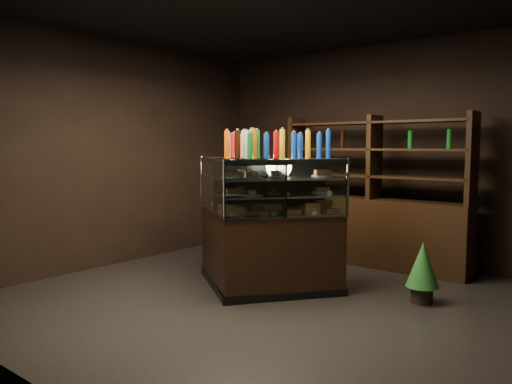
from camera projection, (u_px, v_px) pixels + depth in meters
ground at (264, 297)px, 5.28m from camera, size 5.00×5.00×0.00m
room_shell at (264, 112)px, 5.10m from camera, size 5.02×5.02×3.01m
display_case at (259, 245)px, 5.55m from camera, size 1.91×1.48×1.47m
food_display at (259, 192)px, 5.49m from camera, size 1.50×1.07×0.45m
bottles_top at (259, 145)px, 5.45m from camera, size 1.33×0.93×0.30m
potted_conifer at (423, 264)px, 5.06m from camera, size 0.33×0.33×0.71m
back_shelving at (373, 221)px, 6.65m from camera, size 2.53×0.44×2.00m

